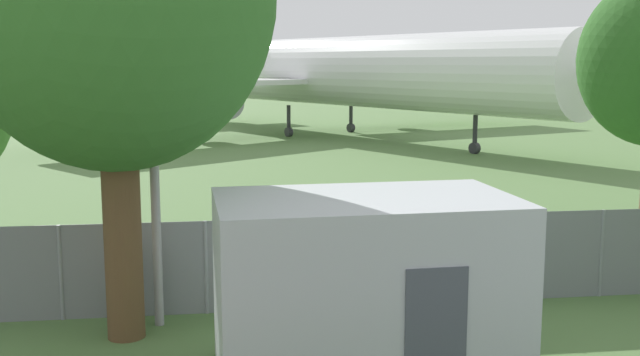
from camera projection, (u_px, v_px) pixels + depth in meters
name	position (u px, v px, depth m)	size (l,w,h in m)	color
perimeter_fence	(206.00, 268.00, 13.58)	(56.07, 0.07, 1.73)	gray
airplane	(333.00, 72.00, 46.31)	(32.86, 40.12, 12.32)	white
portable_cabin	(365.00, 288.00, 10.78)	(4.35, 2.72, 2.67)	silver
light_mast	(152.00, 90.00, 12.49)	(0.44, 0.44, 6.55)	#99999E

